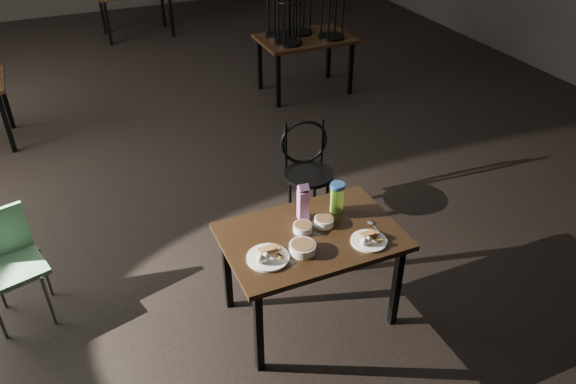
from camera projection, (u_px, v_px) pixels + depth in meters
name	position (u px, v px, depth m)	size (l,w,h in m)	color
main_table	(311.00, 243.00, 3.84)	(1.20, 0.80, 0.75)	black
plate_left	(268.00, 256.00, 3.57)	(0.28, 0.28, 0.09)	white
plate_right	(369.00, 240.00, 3.72)	(0.24, 0.24, 0.08)	white
bowl_near	(303.00, 228.00, 3.81)	(0.13, 0.13, 0.05)	white
bowl_far	(324.00, 221.00, 3.87)	(0.14, 0.14, 0.05)	white
bowl_big	(302.00, 248.00, 3.63)	(0.17, 0.17, 0.06)	white
juice_carton	(303.00, 203.00, 3.88)	(0.08, 0.08, 0.28)	#941B80
water_bottle	(337.00, 197.00, 3.96)	(0.12, 0.12, 0.23)	#A1F046
spoon	(372.00, 224.00, 3.89)	(0.04, 0.20, 0.01)	silver
bentwood_chair	(307.00, 165.00, 4.95)	(0.47, 0.46, 0.93)	black
school_chair	(9.00, 257.00, 3.96)	(0.48, 0.48, 0.85)	#6CA97D
bg_table_right	(303.00, 34.00, 7.23)	(1.20, 0.80, 1.48)	black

